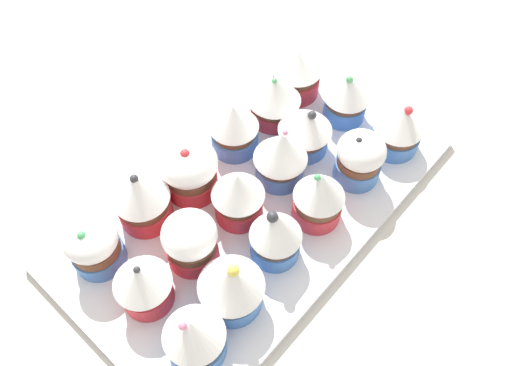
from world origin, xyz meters
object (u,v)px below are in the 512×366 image
at_px(baking_tray, 256,200).
at_px(cupcake_13, 360,158).
at_px(cupcake_5, 94,245).
at_px(cupcake_11, 143,283).
at_px(cupcake_0, 297,72).
at_px(cupcake_7, 305,129).
at_px(cupcake_1, 275,97).
at_px(cupcake_16, 231,284).
at_px(cupcake_4, 142,199).
at_px(cupcake_10, 191,241).
at_px(cupcake_14, 319,196).
at_px(cupcake_12, 398,129).
at_px(cupcake_15, 276,234).
at_px(cupcake_9, 241,197).
at_px(cupcake_2, 234,127).
at_px(cupcake_8, 284,158).
at_px(cupcake_3, 189,170).
at_px(cupcake_17, 194,336).
at_px(cupcake_6, 346,96).

bearing_deg(baking_tray, cupcake_13, 146.78).
relative_size(baking_tray, cupcake_5, 7.00).
relative_size(baking_tray, cupcake_11, 6.46).
distance_m(cupcake_0, cupcake_7, 0.10).
relative_size(cupcake_1, cupcake_13, 1.04).
bearing_deg(baking_tray, cupcake_16, 30.99).
xyz_separation_m(cupcake_0, cupcake_4, (0.26, -0.00, 0.00)).
height_order(cupcake_0, cupcake_10, cupcake_10).
bearing_deg(cupcake_14, cupcake_12, 176.45).
relative_size(cupcake_1, cupcake_15, 0.91).
xyz_separation_m(cupcake_9, cupcake_14, (-0.06, 0.06, -0.00)).
xyz_separation_m(cupcake_5, cupcake_13, (-0.27, 0.14, 0.00)).
relative_size(baking_tray, cupcake_12, 6.99).
xyz_separation_m(cupcake_9, cupcake_11, (0.13, -0.01, -0.00)).
bearing_deg(cupcake_12, baking_tray, -23.55).
bearing_deg(cupcake_2, cupcake_13, 114.53).
height_order(cupcake_8, cupcake_11, cupcake_8).
distance_m(cupcake_3, cupcake_5, 0.13).
height_order(cupcake_1, cupcake_4, cupcake_4).
height_order(cupcake_14, cupcake_16, cupcake_16).
relative_size(cupcake_1, cupcake_5, 1.11).
xyz_separation_m(cupcake_11, cupcake_14, (-0.19, 0.07, 0.00)).
bearing_deg(cupcake_0, cupcake_1, 9.17).
bearing_deg(cupcake_2, cupcake_8, 91.64).
relative_size(cupcake_1, cupcake_11, 1.02).
distance_m(cupcake_2, cupcake_16, 0.20).
distance_m(baking_tray, cupcake_15, 0.08).
bearing_deg(cupcake_4, baking_tray, 143.41).
distance_m(cupcake_2, cupcake_9, 0.10).
bearing_deg(cupcake_17, cupcake_6, -167.57).
bearing_deg(cupcake_14, cupcake_4, -47.57).
bearing_deg(cupcake_4, cupcake_14, 132.43).
bearing_deg(cupcake_8, cupcake_14, 77.08).
bearing_deg(cupcake_8, cupcake_7, -167.81).
distance_m(cupcake_0, cupcake_4, 0.26).
xyz_separation_m(cupcake_14, cupcake_16, (0.14, -0.00, 0.00)).
xyz_separation_m(cupcake_9, cupcake_12, (-0.20, 0.07, -0.01)).
distance_m(cupcake_8, cupcake_14, 0.06).
xyz_separation_m(cupcake_5, cupcake_16, (-0.06, 0.14, 0.01)).
xyz_separation_m(cupcake_2, cupcake_13, (-0.06, 0.14, -0.00)).
relative_size(cupcake_6, cupcake_15, 0.88).
bearing_deg(cupcake_1, cupcake_3, 0.54).
relative_size(cupcake_4, cupcake_8, 0.98).
height_order(cupcake_3, cupcake_15, cupcake_15).
height_order(cupcake_9, cupcake_16, cupcake_16).
distance_m(cupcake_1, cupcake_13, 0.13).
distance_m(cupcake_12, cupcake_15, 0.21).
xyz_separation_m(cupcake_4, cupcake_5, (0.07, 0.00, -0.01)).
bearing_deg(cupcake_13, cupcake_15, -2.44).
distance_m(cupcake_9, cupcake_15, 0.06).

